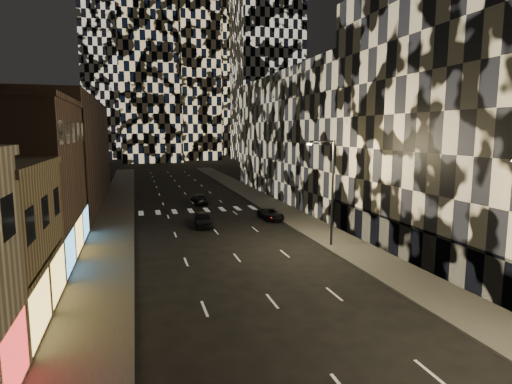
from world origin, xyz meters
TOP-DOWN VIEW (x-y plane):
  - sidewalk_left at (-10.00, 50.00)m, footprint 4.00×120.00m
  - sidewalk_right at (10.00, 50.00)m, footprint 4.00×120.00m
  - curb_left at (-7.90, 50.00)m, footprint 0.20×120.00m
  - curb_right at (7.90, 50.00)m, footprint 0.20×120.00m
  - retail_brown at (-17.00, 33.50)m, footprint 10.00×15.00m
  - retail_filler_left at (-17.00, 60.00)m, footprint 10.00×40.00m
  - midrise_right at (20.00, 24.50)m, footprint 16.00×25.00m
  - midrise_base at (12.30, 24.50)m, footprint 0.60×25.00m
  - midrise_filler_right at (20.00, 57.00)m, footprint 16.00×40.00m
  - tower_right_mid at (35.00, 135.00)m, footprint 20.00×20.00m
  - tower_center_low at (-2.00, 140.00)m, footprint 18.00×18.00m
  - streetlight_far at (8.35, 30.00)m, footprint 2.55×0.25m
  - car_dark_midlane at (-0.81, 40.69)m, footprint 2.14×4.66m
  - car_dark_oncoming at (0.83, 54.77)m, footprint 1.94×4.72m
  - car_dark_rightlane at (7.00, 42.22)m, footprint 2.28×4.48m

SIDE VIEW (x-z plane):
  - sidewalk_left at x=-10.00m, z-range 0.00..0.15m
  - sidewalk_right at x=10.00m, z-range 0.00..0.15m
  - curb_left at x=-7.90m, z-range 0.00..0.15m
  - curb_right at x=7.90m, z-range 0.00..0.15m
  - car_dark_rightlane at x=7.00m, z-range 0.00..1.21m
  - car_dark_oncoming at x=0.83m, z-range 0.00..1.37m
  - car_dark_midlane at x=-0.81m, z-range 0.00..1.55m
  - midrise_base at x=12.30m, z-range 0.00..3.00m
  - streetlight_far at x=8.35m, z-range 0.85..9.85m
  - retail_brown at x=-17.00m, z-range 0.00..12.00m
  - retail_filler_left at x=-17.00m, z-range 0.00..14.00m
  - midrise_filler_right at x=20.00m, z-range 0.00..18.00m
  - midrise_right at x=20.00m, z-range 0.00..22.00m
  - tower_center_low at x=-2.00m, z-range 0.00..95.00m
  - tower_right_mid at x=35.00m, z-range 0.00..100.00m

